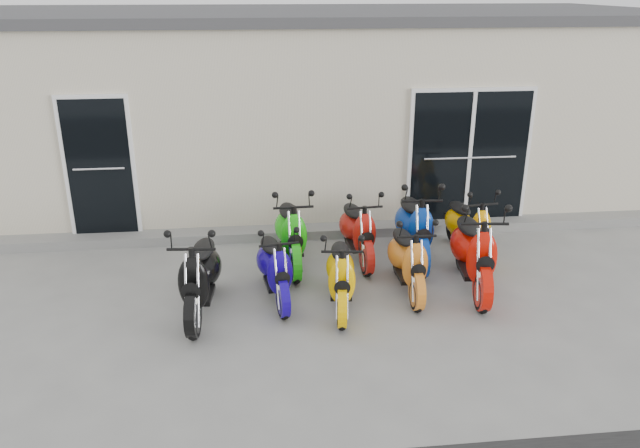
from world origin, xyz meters
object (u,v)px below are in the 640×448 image
at_px(scooter_front_blue, 274,259).
at_px(scooter_back_red, 358,223).
at_px(scooter_front_black, 199,266).
at_px(scooter_front_orange_b, 408,251).
at_px(scooter_back_blue, 415,218).
at_px(scooter_front_red, 474,242).
at_px(scooter_back_green, 291,224).
at_px(scooter_back_yellow, 469,219).
at_px(scooter_front_orange_a, 341,266).

xyz_separation_m(scooter_front_blue, scooter_back_red, (1.25, 1.08, 0.03)).
height_order(scooter_front_black, scooter_back_red, scooter_front_black).
distance_m(scooter_front_orange_b, scooter_back_blue, 1.03).
height_order(scooter_back_red, scooter_back_blue, scooter_back_blue).
xyz_separation_m(scooter_front_black, scooter_front_blue, (0.92, 0.27, -0.08)).
xyz_separation_m(scooter_front_red, scooter_back_blue, (-0.53, 0.99, -0.02)).
xyz_separation_m(scooter_front_orange_b, scooter_front_red, (0.87, -0.02, 0.10)).
relative_size(scooter_front_blue, scooter_back_red, 0.96).
distance_m(scooter_front_blue, scooter_back_green, 1.06).
bearing_deg(scooter_back_yellow, scooter_back_red, 174.01).
relative_size(scooter_front_red, scooter_back_yellow, 1.21).
relative_size(scooter_front_blue, scooter_back_green, 0.89).
bearing_deg(scooter_front_orange_a, scooter_front_red, 16.32).
bearing_deg(scooter_back_blue, scooter_front_orange_a, -130.50).
bearing_deg(scooter_front_red, scooter_front_orange_b, -174.22).
bearing_deg(scooter_front_black, scooter_front_blue, 21.76).
relative_size(scooter_front_orange_a, scooter_back_yellow, 1.01).
height_order(scooter_front_black, scooter_front_red, scooter_front_red).
bearing_deg(scooter_back_green, scooter_front_orange_a, -70.62).
xyz_separation_m(scooter_back_red, scooter_back_yellow, (1.68, 0.04, -0.03)).
relative_size(scooter_front_black, scooter_front_orange_b, 1.10).
distance_m(scooter_front_blue, scooter_front_orange_b, 1.73).
height_order(scooter_front_orange_a, scooter_back_blue, scooter_back_blue).
xyz_separation_m(scooter_back_red, scooter_back_blue, (0.81, -0.10, 0.07)).
relative_size(scooter_front_orange_a, scooter_back_green, 0.90).
height_order(scooter_front_blue, scooter_back_green, scooter_back_green).
xyz_separation_m(scooter_front_orange_a, scooter_back_blue, (1.26, 1.30, 0.09)).
distance_m(scooter_front_red, scooter_back_red, 1.74).
distance_m(scooter_front_black, scooter_back_blue, 3.24).
xyz_separation_m(scooter_front_orange_b, scooter_back_yellow, (1.20, 1.11, -0.02)).
xyz_separation_m(scooter_front_blue, scooter_front_orange_b, (1.73, 0.01, 0.02)).
relative_size(scooter_front_black, scooter_back_red, 1.09).
relative_size(scooter_back_green, scooter_back_red, 1.08).
bearing_deg(scooter_front_orange_b, scooter_front_orange_a, -159.76).
bearing_deg(scooter_back_green, scooter_front_blue, -107.30).
height_order(scooter_front_red, scooter_back_blue, scooter_front_red).
bearing_deg(scooter_front_blue, scooter_back_green, 66.92).
bearing_deg(scooter_front_black, scooter_front_red, 9.48).
bearing_deg(scooter_back_red, scooter_front_blue, -143.32).
relative_size(scooter_front_blue, scooter_back_yellow, 1.00).
bearing_deg(scooter_back_red, scooter_back_yellow, -3.01).
bearing_deg(scooter_front_black, scooter_back_red, 37.21).
xyz_separation_m(scooter_back_green, scooter_back_blue, (1.79, -0.04, 0.03)).
height_order(scooter_front_orange_a, scooter_back_green, scooter_back_green).
xyz_separation_m(scooter_front_blue, scooter_front_red, (2.60, -0.01, 0.12)).
bearing_deg(scooter_front_orange_a, scooter_front_blue, 165.09).
xyz_separation_m(scooter_front_black, scooter_front_red, (3.52, 0.27, 0.04)).
distance_m(scooter_front_blue, scooter_back_yellow, 3.14).
bearing_deg(scooter_back_green, scooter_front_red, -26.06).
relative_size(scooter_front_orange_a, scooter_back_blue, 0.86).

